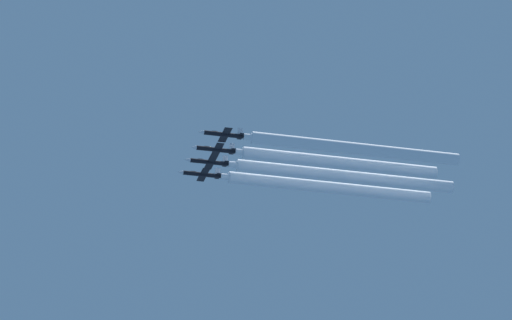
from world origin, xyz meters
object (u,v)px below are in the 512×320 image
at_px(jet_inner_left, 214,149).
at_px(jet_center, 208,162).
at_px(jet_inner_right, 200,174).
at_px(jet_far_left, 222,134).

relative_size(jet_inner_left, jet_center, 1.00).
distance_m(jet_center, jet_inner_right, 8.70).
height_order(jet_far_left, jet_center, jet_far_left).
relative_size(jet_center, jet_inner_right, 1.00).
distance_m(jet_far_left, jet_inner_right, 26.48).
relative_size(jet_far_left, jet_center, 1.00).
distance_m(jet_inner_left, jet_center, 8.65).
xyz_separation_m(jet_center, jet_inner_right, (8.70, 0.30, -0.02)).
distance_m(jet_inner_left, jet_inner_right, 17.35).
bearing_deg(jet_far_left, jet_center, 0.59).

